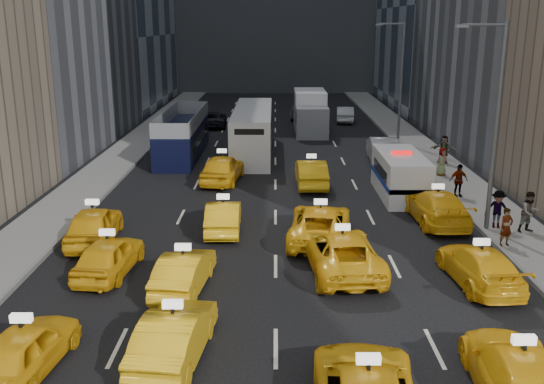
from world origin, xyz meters
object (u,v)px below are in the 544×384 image
Objects in this scene: nypd_van at (400,176)px; city_bus at (253,131)px; pedestrian_0 at (506,227)px; box_truck at (310,112)px; double_decker at (183,134)px.

city_bus is at bearing 127.88° from nypd_van.
box_truck is at bearing 85.94° from pedestrian_0.
nypd_van is 3.60× the size of pedestrian_0.
double_decker is at bearing 143.17° from nypd_van.
double_decker is 0.87× the size of city_bus.
box_truck reaches higher than double_decker.
box_truck is at bearing 52.83° from double_decker.
box_truck is (9.28, 9.33, 0.16)m from double_decker.
box_truck is at bearing 101.66° from nypd_van.
city_bus is at bearing 17.36° from double_decker.
double_decker is at bearing -165.71° from city_bus.
double_decker is at bearing -138.33° from box_truck.
box_truck reaches higher than nypd_van.
box_truck is at bearing 66.80° from city_bus.
nypd_van is 0.46× the size of city_bus.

